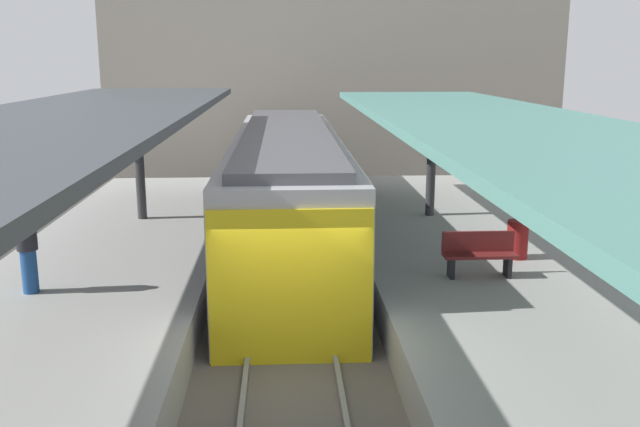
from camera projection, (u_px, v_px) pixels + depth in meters
ground_plane at (292, 385)px, 11.13m from camera, size 80.00×80.00×0.00m
platform_left at (48, 361)px, 10.83m from camera, size 4.40×28.00×1.00m
platform_right at (527, 350)px, 11.22m from camera, size 4.40×28.00×1.00m
track_ballast at (292, 379)px, 11.11m from camera, size 3.20×28.00×0.20m
rail_near_side at (246, 370)px, 11.04m from camera, size 0.08×28.00×0.14m
rail_far_side at (337, 368)px, 11.11m from camera, size 0.08×28.00×0.14m
commuter_train at (287, 190)px, 18.20m from camera, size 2.78×14.62×3.10m
canopy_left at (57, 124)px, 11.41m from camera, size 4.18×21.00×3.18m
canopy_right at (512, 129)px, 11.83m from camera, size 4.18×21.00×3.05m
platform_bench at (479, 253)px, 13.32m from camera, size 1.40×0.41×0.86m
litter_bin at (517, 239)px, 14.55m from camera, size 0.44×0.44×0.80m
passenger_near_bench at (27, 246)px, 12.30m from camera, size 0.36×0.36×1.68m
station_building_backdrop at (331, 48)px, 29.51m from camera, size 18.00×6.00×11.00m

